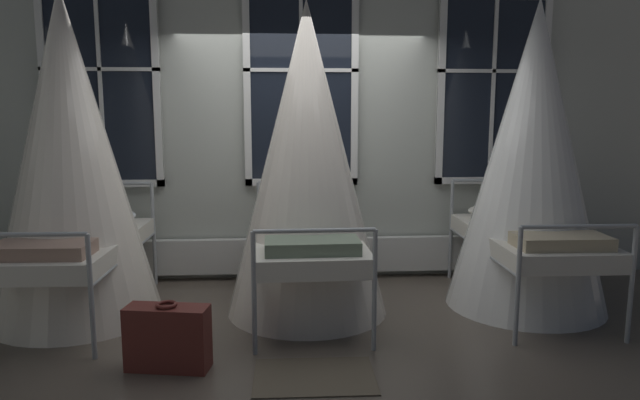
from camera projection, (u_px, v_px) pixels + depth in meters
ground at (307, 318)px, 4.86m from camera, size 21.68×21.68×0.00m
back_wall_with_windows at (301, 121)px, 5.90m from camera, size 9.17×0.10×3.28m
window_bank at (302, 165)px, 5.85m from camera, size 5.09×0.10×2.85m
cot_first at (70, 161)px, 4.72m from camera, size 1.39×1.84×2.74m
cot_second at (307, 165)px, 4.85m from camera, size 1.39×1.83×2.65m
cot_third at (531, 161)px, 5.00m from camera, size 1.39×1.83×2.70m
rug_second at (314, 376)px, 3.78m from camera, size 0.81×0.57×0.01m
suitcase_dark at (168, 337)px, 3.87m from camera, size 0.59×0.30×0.47m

